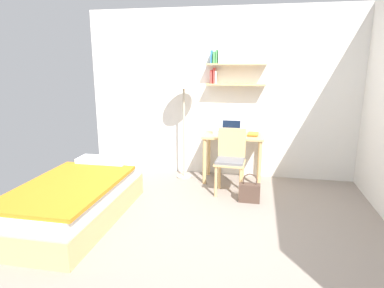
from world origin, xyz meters
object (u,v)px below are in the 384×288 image
(bed, at_px, (76,200))
(desk_chair, at_px, (231,158))
(water_bottle, at_px, (215,127))
(standing_lamp, at_px, (184,85))
(handbag, at_px, (249,192))
(book_stack, at_px, (253,134))
(desk, at_px, (233,145))
(laptop, at_px, (231,130))

(bed, relative_size, desk_chair, 2.10)
(bed, relative_size, water_bottle, 8.15)
(standing_lamp, xyz_separation_m, handbag, (1.05, -0.77, -1.32))
(desk_chair, distance_m, book_stack, 0.62)
(desk_chair, relative_size, standing_lamp, 0.55)
(desk, bearing_deg, standing_lamp, 179.94)
(laptop, bearing_deg, water_bottle, -167.40)
(desk_chair, height_order, laptop, laptop)
(bed, bearing_deg, water_bottle, 50.31)
(desk_chair, relative_size, water_bottle, 3.87)
(laptop, relative_size, handbag, 0.78)
(handbag, bearing_deg, standing_lamp, 143.70)
(desk, height_order, handbag, desk)
(book_stack, relative_size, handbag, 0.57)
(laptop, bearing_deg, desk_chair, -85.15)
(bed, bearing_deg, laptop, 46.67)
(bed, height_order, standing_lamp, standing_lamp)
(desk_chair, xyz_separation_m, handbag, (0.28, -0.29, -0.37))
(desk_chair, height_order, water_bottle, water_bottle)
(desk, height_order, standing_lamp, standing_lamp)
(handbag, bearing_deg, desk, 110.31)
(desk, bearing_deg, water_bottle, -179.97)
(standing_lamp, height_order, handbag, standing_lamp)
(water_bottle, bearing_deg, desk_chair, -59.34)
(laptop, xyz_separation_m, book_stack, (0.33, -0.04, -0.03))
(standing_lamp, distance_m, book_stack, 1.27)
(standing_lamp, relative_size, book_stack, 7.48)
(water_bottle, relative_size, book_stack, 1.06)
(desk_chair, xyz_separation_m, standing_lamp, (-0.77, 0.48, 0.96))
(desk, distance_m, book_stack, 0.34)
(book_stack, bearing_deg, laptop, 172.48)
(water_bottle, bearing_deg, desk, 0.03)
(bed, distance_m, book_stack, 2.63)
(laptop, bearing_deg, desk, -52.53)
(water_bottle, height_order, book_stack, water_bottle)
(handbag, bearing_deg, water_bottle, 126.37)
(laptop, bearing_deg, book_stack, -7.52)
(desk_chair, bearing_deg, water_bottle, 120.66)
(bed, bearing_deg, book_stack, 40.70)
(handbag, bearing_deg, desk_chair, 134.36)
(laptop, bearing_deg, bed, -133.33)
(bed, height_order, desk_chair, desk_chair)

